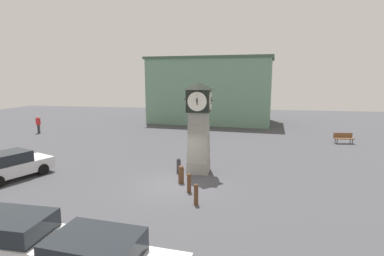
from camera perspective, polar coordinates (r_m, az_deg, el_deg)
ground_plane at (r=16.18m, az=-2.96°, el=-10.72°), size 77.93×77.93×0.00m
clock_tower at (r=17.56m, az=1.29°, el=0.29°), size 1.74×1.68×5.33m
bollard_near_tower at (r=17.87m, az=-2.55°, el=-7.15°), size 0.25×0.25×0.92m
bollard_mid_row at (r=16.26m, az=-2.09°, el=-8.75°), size 0.30×0.30×0.98m
bollard_far_row at (r=15.00m, az=-0.56°, el=-10.36°), size 0.21×0.21×0.97m
bollard_end_row at (r=13.64m, az=0.78°, el=-12.46°), size 0.20×0.20×0.97m
car_near_tower at (r=10.86m, az=-30.12°, el=-18.11°), size 4.16×1.92×1.58m
car_far_lot at (r=19.65m, az=-31.23°, el=-6.07°), size 3.16×4.38×1.54m
bench at (r=28.83m, az=26.91°, el=-1.61°), size 1.66×0.73×0.90m
pedestrian_near_bench at (r=34.15m, az=-27.24°, el=0.81°), size 0.44×0.32×1.77m
warehouse_blue_far at (r=38.22m, az=3.68°, el=7.22°), size 15.82×9.36×8.05m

